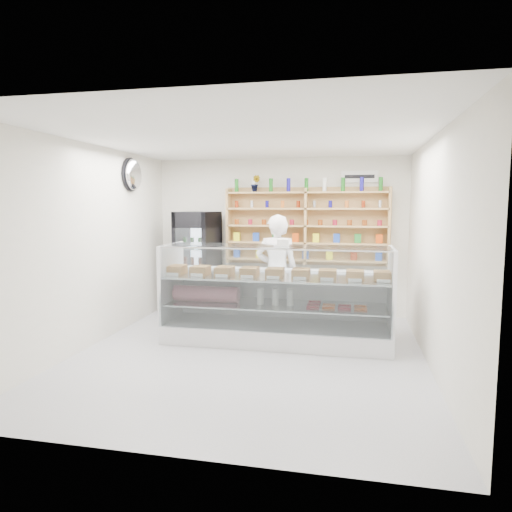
# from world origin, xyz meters

# --- Properties ---
(room) EXTENTS (5.00, 5.00, 5.00)m
(room) POSITION_xyz_m (0.00, 0.00, 1.40)
(room) COLOR #B2B2B7
(room) RESTS_ON ground
(display_counter) EXTENTS (3.21, 0.96, 1.40)m
(display_counter) POSITION_xyz_m (0.25, 0.66, 0.38)
(display_counter) COLOR white
(display_counter) RESTS_ON floor
(shop_worker) EXTENTS (0.71, 0.51, 1.82)m
(shop_worker) POSITION_xyz_m (0.14, 1.40, 0.91)
(shop_worker) COLOR silver
(shop_worker) RESTS_ON floor
(drinks_cooler) EXTENTS (0.76, 0.75, 1.85)m
(drinks_cooler) POSITION_xyz_m (-1.40, 2.03, 0.93)
(drinks_cooler) COLOR black
(drinks_cooler) RESTS_ON floor
(wall_shelving) EXTENTS (2.84, 0.28, 1.33)m
(wall_shelving) POSITION_xyz_m (0.50, 2.34, 1.59)
(wall_shelving) COLOR tan
(wall_shelving) RESTS_ON back_wall
(potted_plant) EXTENTS (0.16, 0.13, 0.29)m
(potted_plant) POSITION_xyz_m (-0.41, 2.34, 2.34)
(potted_plant) COLOR #1E6626
(potted_plant) RESTS_ON wall_shelving
(security_mirror) EXTENTS (0.15, 0.50, 0.50)m
(security_mirror) POSITION_xyz_m (-2.17, 1.20, 2.45)
(security_mirror) COLOR silver
(security_mirror) RESTS_ON left_wall
(wall_sign) EXTENTS (0.62, 0.03, 0.20)m
(wall_sign) POSITION_xyz_m (1.40, 2.47, 2.45)
(wall_sign) COLOR white
(wall_sign) RESTS_ON back_wall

